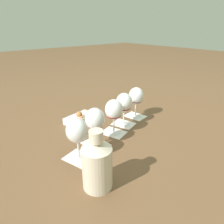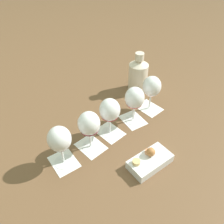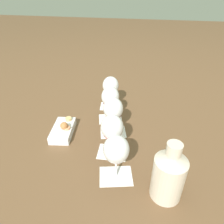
% 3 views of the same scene
% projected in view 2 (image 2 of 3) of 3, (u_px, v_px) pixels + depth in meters
% --- Properties ---
extents(ground_plane, '(8.00, 8.00, 0.00)m').
position_uv_depth(ground_plane, '(111.00, 132.00, 1.05)').
color(ground_plane, brown).
extents(tasting_card_0, '(0.12, 0.14, 0.00)m').
position_uv_depth(tasting_card_0, '(149.00, 108.00, 1.17)').
color(tasting_card_0, white).
rests_on(tasting_card_0, ground_plane).
extents(tasting_card_1, '(0.10, 0.12, 0.00)m').
position_uv_depth(tasting_card_1, '(133.00, 120.00, 1.10)').
color(tasting_card_1, white).
rests_on(tasting_card_1, ground_plane).
extents(tasting_card_2, '(0.12, 0.14, 0.00)m').
position_uv_depth(tasting_card_2, '(110.00, 133.00, 1.04)').
color(tasting_card_2, white).
rests_on(tasting_card_2, ground_plane).
extents(tasting_card_3, '(0.12, 0.14, 0.00)m').
position_uv_depth(tasting_card_3, '(91.00, 146.00, 0.98)').
color(tasting_card_3, white).
rests_on(tasting_card_3, ground_plane).
extents(tasting_card_4, '(0.11, 0.13, 0.00)m').
position_uv_depth(tasting_card_4, '(64.00, 162.00, 0.92)').
color(tasting_card_4, white).
rests_on(tasting_card_4, ground_plane).
extents(wine_glass_0, '(0.09, 0.09, 0.18)m').
position_uv_depth(wine_glass_0, '(152.00, 88.00, 1.09)').
color(wine_glass_0, white).
rests_on(wine_glass_0, tasting_card_0).
extents(wine_glass_1, '(0.09, 0.09, 0.18)m').
position_uv_depth(wine_glass_1, '(134.00, 99.00, 1.03)').
color(wine_glass_1, white).
rests_on(wine_glass_1, tasting_card_1).
extents(wine_glass_2, '(0.09, 0.09, 0.18)m').
position_uv_depth(wine_glass_2, '(110.00, 112.00, 0.96)').
color(wine_glass_2, white).
rests_on(wine_glass_2, tasting_card_2).
extents(wine_glass_3, '(0.09, 0.09, 0.18)m').
position_uv_depth(wine_glass_3, '(89.00, 125.00, 0.90)').
color(wine_glass_3, white).
rests_on(wine_glass_3, tasting_card_3).
extents(wine_glass_4, '(0.09, 0.09, 0.18)m').
position_uv_depth(wine_glass_4, '(60.00, 141.00, 0.84)').
color(wine_glass_4, white).
rests_on(wine_glass_4, tasting_card_4).
extents(ceramic_vase, '(0.10, 0.10, 0.21)m').
position_uv_depth(ceramic_vase, '(138.00, 74.00, 1.24)').
color(ceramic_vase, beige).
rests_on(ceramic_vase, ground_plane).
extents(snack_dish, '(0.18, 0.12, 0.07)m').
position_uv_depth(snack_dish, '(150.00, 161.00, 0.90)').
color(snack_dish, silver).
rests_on(snack_dish, ground_plane).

